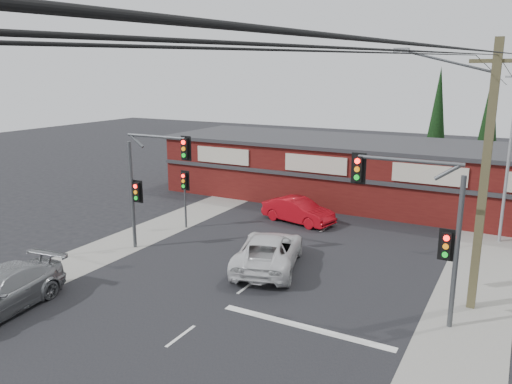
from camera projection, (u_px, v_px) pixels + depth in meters
The scene contains 17 objects.
ground at pixel (241, 291), 20.61m from camera, with size 120.00×120.00×0.00m, color black.
road_strip at pixel (291, 254), 24.88m from camera, with size 14.00×70.00×0.01m, color black.
verge_left at pixel (158, 229), 28.83m from camera, with size 3.00×70.00×0.02m, color gray.
verge_right at pixel (476, 288), 20.94m from camera, with size 3.00×70.00×0.02m, color gray.
stop_line at pixel (305, 327), 17.70m from camera, with size 6.50×0.35×0.01m, color silver.
white_suv at pixel (269, 251), 23.01m from camera, with size 2.64×5.73×1.59m, color silver.
red_sedan at pixel (298, 211), 29.90m from camera, with size 1.57×4.51×1.49m, color #A80A13.
lane_dashes at pixel (310, 239), 26.97m from camera, with size 0.12×52.49×0.01m.
shop_building at pixel (350, 170), 35.08m from camera, with size 27.30×8.40×4.22m.
conifer_near at pixel (437, 117), 38.21m from camera, with size 1.80×1.80×9.25m.
conifer_far at pixel (489, 117), 38.29m from camera, with size 1.80×1.80×9.25m.
traffic_mast_left at pixel (148, 175), 24.39m from camera, with size 3.77×0.27×5.97m.
traffic_mast_right at pixel (425, 216), 17.36m from camera, with size 3.96×0.27×5.97m.
pedestal_signal at pixel (185, 187), 28.52m from camera, with size 0.55×0.27×3.38m.
utility_pole at pixel (481, 170), 18.02m from camera, with size 4.38×0.59×10.00m.
steel_pole at pixel (509, 155), 25.58m from camera, with size 1.20×0.16×9.00m.
power_lines at pixel (482, 63), 12.45m from camera, with size 2.01×29.00×1.22m.
Camera 1 is at (9.66, -16.47, 8.82)m, focal length 35.00 mm.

